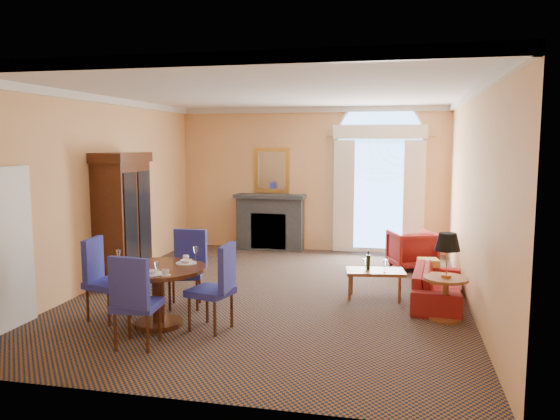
% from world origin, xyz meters
% --- Properties ---
extents(ground, '(7.50, 7.50, 0.00)m').
position_xyz_m(ground, '(0.00, 0.00, 0.00)').
color(ground, black).
rests_on(ground, ground).
extents(room_envelope, '(6.04, 7.52, 3.45)m').
position_xyz_m(room_envelope, '(-0.03, 0.67, 2.51)').
color(room_envelope, '#ECB070').
rests_on(room_envelope, ground).
extents(armoire, '(0.65, 1.15, 2.25)m').
position_xyz_m(armoire, '(-2.72, 0.17, 1.09)').
color(armoire, '#36190C').
rests_on(armoire, ground).
extents(dining_table, '(1.26, 1.26, 1.00)m').
position_xyz_m(dining_table, '(-1.13, -1.83, 0.58)').
color(dining_table, '#36190C').
rests_on(dining_table, ground).
extents(dining_chair_north, '(0.62, 0.62, 1.13)m').
position_xyz_m(dining_chair_north, '(-1.11, -0.87, 0.64)').
color(dining_chair_north, navy).
rests_on(dining_chair_north, ground).
extents(dining_chair_south, '(0.55, 0.56, 1.13)m').
position_xyz_m(dining_chair_south, '(-1.05, -2.67, 0.64)').
color(dining_chair_south, navy).
rests_on(dining_chair_south, ground).
extents(dining_chair_east, '(0.62, 0.62, 1.13)m').
position_xyz_m(dining_chair_east, '(-0.30, -1.81, 0.64)').
color(dining_chair_east, navy).
rests_on(dining_chair_east, ground).
extents(dining_chair_west, '(0.62, 0.62, 1.13)m').
position_xyz_m(dining_chair_west, '(-2.01, -1.75, 0.64)').
color(dining_chair_west, navy).
rests_on(dining_chair_west, ground).
extents(sofa, '(0.84, 1.84, 0.52)m').
position_xyz_m(sofa, '(2.55, 0.07, 0.26)').
color(sofa, maroon).
rests_on(sofa, ground).
extents(armchair, '(1.03, 1.04, 0.74)m').
position_xyz_m(armchair, '(2.21, 2.31, 0.37)').
color(armchair, maroon).
rests_on(armchair, ground).
extents(coffee_table, '(0.96, 0.62, 0.76)m').
position_xyz_m(coffee_table, '(1.61, 0.07, 0.42)').
color(coffee_table, brown).
rests_on(coffee_table, ground).
extents(side_table, '(0.60, 0.60, 1.19)m').
position_xyz_m(side_table, '(2.60, -0.77, 0.75)').
color(side_table, brown).
rests_on(side_table, ground).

